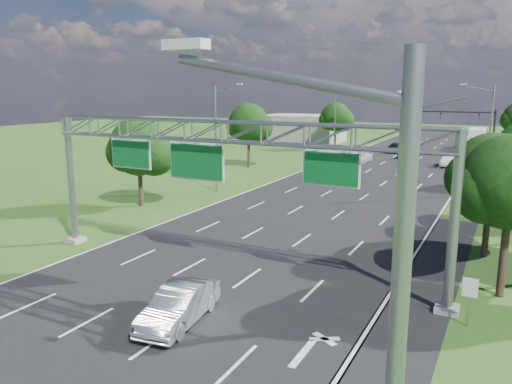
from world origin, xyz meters
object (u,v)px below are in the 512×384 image
Objects in this scene: traffic_signal at (467,123)px; box_truck at (476,139)px; regulatory_sign at (470,292)px; sign_gantry at (226,144)px; silver_sedan at (179,305)px.

box_truck is at bearing 88.06° from traffic_signal.
sign_gantry is at bearing 175.17° from regulatory_sign.
silver_sedan is 74.91m from box_truck.
box_truck is (7.67, 68.42, -5.33)m from sign_gantry.
traffic_signal reaches higher than box_truck.
traffic_signal is at bearing 95.20° from regulatory_sign.
box_truck reaches higher than regulatory_sign.
box_truck is (0.52, 15.41, -3.60)m from traffic_signal.
sign_gantry is 4.91× the size of silver_sedan.
traffic_signal is 2.55× the size of silver_sedan.
box_truck is at bearing 93.63° from regulatory_sign.
box_truck is (6.35, 74.64, 0.78)m from silver_sedan.
sign_gantry is 1.92× the size of traffic_signal.
regulatory_sign reaches higher than silver_sedan.
traffic_signal is (-4.92, 54.02, 3.66)m from regulatory_sign.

